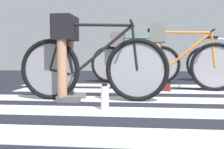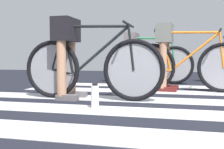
# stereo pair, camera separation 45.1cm
# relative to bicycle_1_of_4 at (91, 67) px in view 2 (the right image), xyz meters

# --- Properties ---
(ground) EXTENTS (18.00, 14.00, 0.02)m
(ground) POSITION_rel_bicycle_1_of_4_xyz_m (1.18, -0.47, -0.40)
(ground) COLOR black
(crosswalk_markings) EXTENTS (5.41, 4.26, 0.00)m
(crosswalk_markings) POSITION_rel_bicycle_1_of_4_xyz_m (1.16, -0.23, -0.38)
(crosswalk_markings) COLOR silver
(crosswalk_markings) RESTS_ON ground
(bicycle_1_of_4) EXTENTS (1.74, 0.52, 0.93)m
(bicycle_1_of_4) POSITION_rel_bicycle_1_of_4_xyz_m (0.00, 0.00, 0.00)
(bicycle_1_of_4) COLOR black
(bicycle_1_of_4) RESTS_ON ground
(cyclist_1_of_4) EXTENTS (0.32, 0.42, 0.98)m
(cyclist_1_of_4) POSITION_rel_bicycle_1_of_4_xyz_m (-0.31, 0.01, 0.25)
(cyclist_1_of_4) COLOR #A87A5B
(cyclist_1_of_4) RESTS_ON ground
(bicycle_2_of_4) EXTENTS (1.73, 0.52, 0.93)m
(bicycle_2_of_4) POSITION_rel_bicycle_1_of_4_xyz_m (1.12, 1.07, 0.00)
(bicycle_2_of_4) COLOR black
(bicycle_2_of_4) RESTS_ON ground
(cyclist_2_of_4) EXTENTS (0.35, 0.43, 1.00)m
(cyclist_2_of_4) POSITION_rel_bicycle_1_of_4_xyz_m (0.81, 1.10, 0.26)
(cyclist_2_of_4) COLOR #A87A5B
(cyclist_2_of_4) RESTS_ON ground
(bicycle_3_of_4) EXTENTS (1.74, 0.52, 0.93)m
(bicycle_3_of_4) POSITION_rel_bicycle_1_of_4_xyz_m (0.44, 2.22, 0.00)
(bicycle_3_of_4) COLOR black
(bicycle_3_of_4) RESTS_ON ground
(cyclist_3_of_4) EXTENTS (0.34, 0.43, 0.98)m
(cyclist_3_of_4) POSITION_rel_bicycle_1_of_4_xyz_m (0.13, 2.24, 0.25)
(cyclist_3_of_4) COLOR tan
(cyclist_3_of_4) RESTS_ON ground
(water_bottle) EXTENTS (0.08, 0.08, 0.25)m
(water_bottle) POSITION_rel_bicycle_1_of_4_xyz_m (0.21, -0.54, -0.26)
(water_bottle) COLOR silver
(water_bottle) RESTS_ON ground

